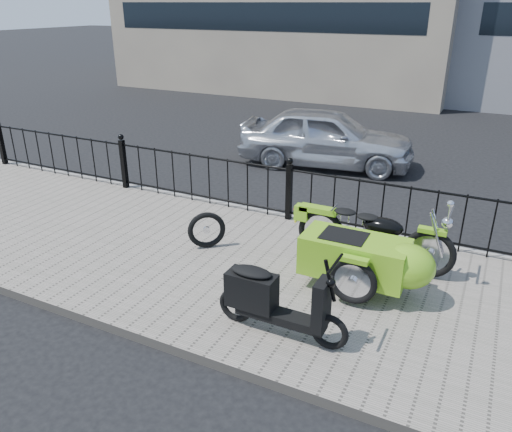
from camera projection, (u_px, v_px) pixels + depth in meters
The scene contains 8 objects.
ground at pixel (254, 257), 7.45m from camera, with size 120.00×120.00×0.00m, color black.
sidewalk at pixel (238, 268), 7.02m from camera, with size 30.00×3.80×0.12m, color gray.
curb at pixel (291, 219), 8.61m from camera, with size 30.00×0.10×0.12m, color gray.
iron_fence at pixel (289, 193), 8.29m from camera, with size 14.11×0.11×1.08m.
motorcycle_sidecar at pixel (371, 254), 6.26m from camera, with size 2.28×1.48×0.98m.
scooter at pixel (272, 300), 5.43m from camera, with size 1.54×0.45×1.04m.
spare_tire at pixel (207, 230), 7.38m from camera, with size 0.57×0.57×0.08m, color black.
sedan_car at pixel (326, 137), 11.38m from camera, with size 1.58×3.93×1.34m, color silver.
Camera 1 is at (2.98, -5.89, 3.51)m, focal length 35.00 mm.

